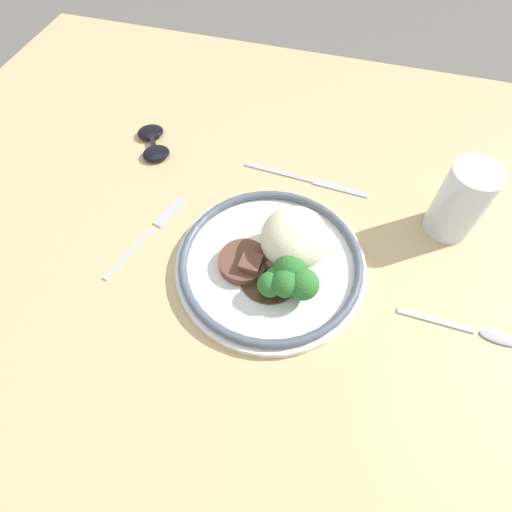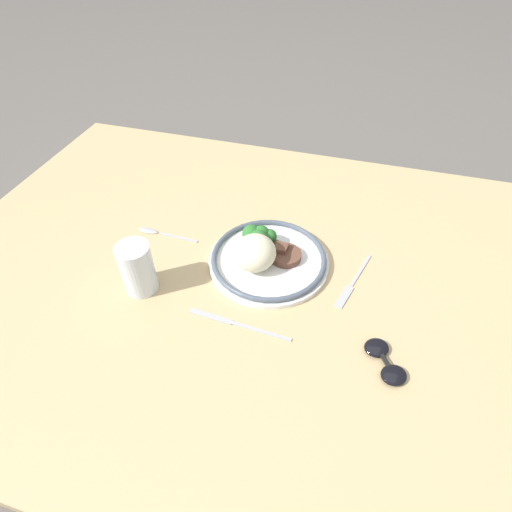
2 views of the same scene
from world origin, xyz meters
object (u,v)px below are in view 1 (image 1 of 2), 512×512
object	(u,v)px
fork	(155,228)
knife	(310,180)
juice_glass	(460,203)
spoon	(484,334)
plate	(277,259)
sunglasses	(153,143)

from	to	relation	value
fork	knife	world-z (taller)	same
juice_glass	spoon	distance (m)	0.18
plate	fork	bearing A→B (deg)	175.15
spoon	sunglasses	world-z (taller)	sunglasses
knife	fork	bearing A→B (deg)	-138.11
sunglasses	knife	bearing A→B (deg)	-35.54
fork	knife	xyz separation A→B (m)	(0.21, 0.16, -0.00)
knife	sunglasses	bearing A→B (deg)	-177.89
knife	spoon	size ratio (longest dim) A/B	1.34
juice_glass	sunglasses	distance (m)	0.51
juice_glass	spoon	bearing A→B (deg)	-72.68
fork	knife	distance (m)	0.27
spoon	sunglasses	bearing A→B (deg)	160.86
spoon	sunglasses	size ratio (longest dim) A/B	1.46
knife	juice_glass	bearing A→B (deg)	-5.74
juice_glass	spoon	xyz separation A→B (m)	(0.05, -0.17, -0.05)
sunglasses	spoon	bearing A→B (deg)	-54.81
plate	juice_glass	world-z (taller)	juice_glass
juice_glass	spoon	size ratio (longest dim) A/B	0.73
spoon	knife	bearing A→B (deg)	144.76
knife	plate	bearing A→B (deg)	-89.85
plate	juice_glass	distance (m)	0.28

